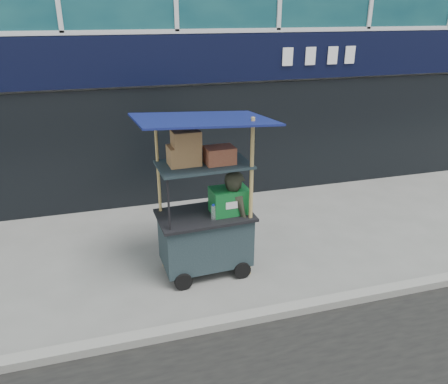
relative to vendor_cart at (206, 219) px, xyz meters
name	(u,v)px	position (x,y,z in m)	size (l,w,h in m)	color
ground	(240,313)	(0.17, -1.15, -0.88)	(80.00, 80.00, 0.00)	slate
curb	(245,318)	(0.17, -1.35, -0.82)	(80.00, 0.18, 0.12)	gray
vendor_cart	(206,219)	(0.00, 0.00, 0.00)	(1.92, 1.40, 2.50)	#19272C
vendor_man	(235,221)	(0.43, -0.06, -0.07)	(0.59, 0.39, 1.63)	#27291E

